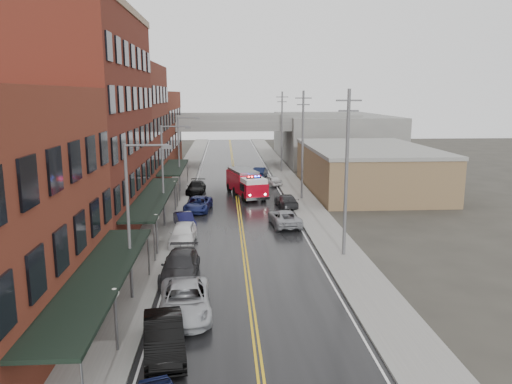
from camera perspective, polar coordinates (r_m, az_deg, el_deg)
name	(u,v)px	position (r m, az deg, el deg)	size (l,w,h in m)	color
ground	(260,371)	(22.64, 0.45, -19.81)	(220.00, 220.00, 0.00)	#2D2B26
road	(239,210)	(50.73, -1.96, -2.11)	(11.00, 160.00, 0.02)	black
sidewalk_left	(167,211)	(51.04, -10.19, -2.13)	(3.00, 160.00, 0.15)	slate
sidewalk_right	(310,209)	(51.44, 6.20, -1.91)	(3.00, 160.00, 0.15)	slate
curb_left	(183,211)	(50.88, -8.34, -2.11)	(0.30, 160.00, 0.15)	gray
curb_right	(294,209)	(51.19, 4.37, -1.94)	(0.30, 160.00, 0.15)	gray
brick_building_b	(80,126)	(44.08, -19.45, 7.08)	(9.00, 20.00, 18.00)	#5A2118
brick_building_c	(123,130)	(61.17, -14.96, 6.89)	(9.00, 15.00, 15.00)	maroon
brick_building_far	(146,131)	(78.47, -12.44, 6.77)	(9.00, 20.00, 12.00)	brown
tan_building	(367,170)	(62.53, 12.57, 2.47)	(14.00, 22.00, 5.00)	olive
right_far_block	(332,137)	(91.76, 8.63, 6.25)	(18.00, 30.00, 8.00)	slate
awning_0	(100,276)	(25.65, -17.38, -9.11)	(2.60, 16.00, 3.09)	black
awning_1	(154,197)	(43.66, -11.59, -0.51)	(2.60, 18.00, 3.09)	black
awning_2	(174,167)	(60.79, -9.36, 2.81)	(2.60, 13.00, 3.09)	black
globe_lamp_0	(115,305)	(23.84, -15.81, -12.34)	(0.44, 0.44, 3.12)	#59595B
globe_lamp_1	(156,225)	(36.91, -11.33, -3.72)	(0.44, 0.44, 3.12)	#59595B
globe_lamp_2	(175,189)	(50.48, -9.26, 0.35)	(0.44, 0.44, 3.12)	#59595B
street_lamp_0	(133,212)	(28.58, -13.93, -2.24)	(2.64, 0.22, 9.00)	#59595B
street_lamp_1	(165,169)	(44.14, -10.31, 2.56)	(2.64, 0.22, 9.00)	#59595B
street_lamp_2	(181,149)	(59.93, -8.58, 4.84)	(2.64, 0.22, 9.00)	#59595B
utility_pole_0	(346,171)	(35.82, 10.30, 2.40)	(1.80, 0.24, 12.00)	#59595B
utility_pole_1	(303,143)	(55.30, 5.35, 5.56)	(1.80, 0.24, 12.00)	#59595B
utility_pole_2	(282,130)	(75.05, 2.97, 7.06)	(1.80, 0.24, 12.00)	#59595B
overpass	(233,129)	(81.57, -2.67, 7.16)	(40.00, 10.00, 7.50)	slate
fire_truck	(246,183)	(57.33, -1.11, 1.07)	(4.84, 8.52, 2.97)	#B3081A
parked_car_left_1	(164,337)	(23.87, -10.49, -15.99)	(1.76, 5.04, 1.66)	black
parked_car_left_2	(185,300)	(27.48, -8.12, -12.17)	(2.71, 5.87, 1.63)	#ABAEB3
parked_car_left_3	(180,266)	(32.65, -8.66, -8.36)	(2.27, 5.59, 1.62)	#242426
parked_car_left_4	(183,233)	(39.88, -8.35, -4.70)	(1.97, 4.89, 1.67)	white
parked_car_left_5	(185,220)	(44.62, -8.17, -3.21)	(1.40, 4.01, 1.32)	black
parked_car_left_6	(198,204)	(50.64, -6.64, -1.39)	(2.38, 5.15, 1.43)	navy
parked_car_left_7	(196,187)	(59.67, -6.87, 0.53)	(2.03, 4.99, 1.45)	black
parked_car_right_0	(285,218)	(44.84, 3.29, -2.96)	(2.40, 5.21, 1.45)	gray
parked_car_right_1	(286,201)	(52.19, 3.49, -1.00)	(1.91, 4.69, 1.36)	#242427
parked_car_right_2	(272,180)	(64.53, 1.82, 1.35)	(1.57, 3.89, 1.33)	silver
parked_car_right_3	(260,172)	(70.36, 0.48, 2.26)	(1.62, 4.66, 1.54)	black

